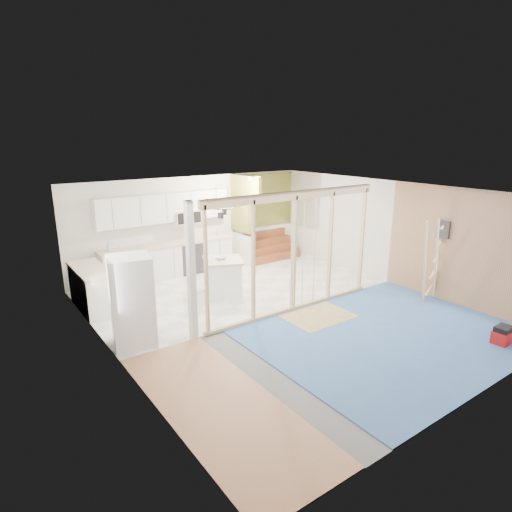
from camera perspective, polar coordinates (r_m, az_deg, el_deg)
room at (r=8.80m, az=3.63°, el=0.15°), size 7.01×8.01×2.61m
floor_overlays at (r=9.31m, az=3.61°, el=-7.35°), size 7.00×8.00×0.03m
stud_frame at (r=8.58m, az=2.41°, el=1.77°), size 4.66×0.14×2.60m
base_cabinets at (r=11.08m, az=-14.11°, el=-1.47°), size 4.45×2.24×0.93m
upper_cabinets at (r=11.47m, az=-11.83°, el=6.20°), size 3.60×0.41×0.85m
green_partition at (r=12.91m, az=0.46°, el=3.63°), size 2.25×1.51×2.60m
pot_rack at (r=9.99m, az=-4.55°, el=6.12°), size 0.52×0.52×0.72m
sheathing_panel at (r=10.22m, az=26.45°, el=0.72°), size 0.02×4.00×2.60m
electrical_panel at (r=10.39m, az=23.67°, el=3.26°), size 0.04×0.30×0.40m
ceiling_light at (r=11.76m, az=-0.20°, el=10.31°), size 0.32×0.32×0.08m
fridge at (r=7.91m, az=-16.14°, el=-5.86°), size 0.86×0.84×1.67m
island at (r=10.17m, az=-4.40°, el=-2.80°), size 1.17×1.17×0.87m
bowl at (r=10.06m, az=-4.68°, el=-0.23°), size 0.26×0.26×0.06m
soap_bottle_a at (r=11.07m, az=-19.04°, el=1.34°), size 0.14×0.14×0.28m
soap_bottle_b at (r=12.28m, az=-4.98°, el=3.35°), size 0.10×0.10×0.20m
toolbox at (r=9.08m, az=30.02°, el=-9.16°), size 0.37×0.29×0.34m
ladder at (r=10.32m, az=22.44°, el=-0.50°), size 1.02×0.18×1.92m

